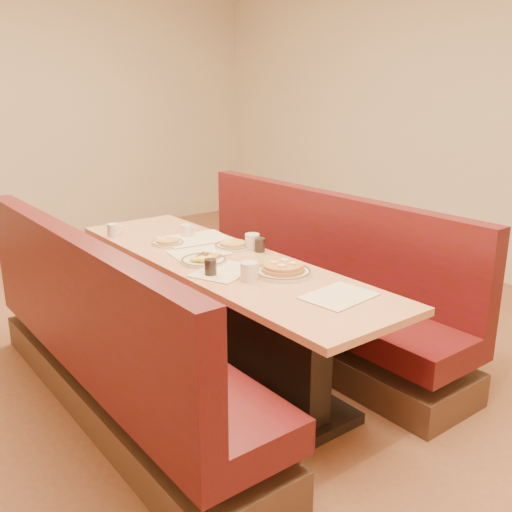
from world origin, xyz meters
TOP-DOWN VIEW (x-y plane):
  - ground at (0.00, 0.00)m, footprint 8.00×8.00m
  - room_envelope at (0.00, 0.00)m, footprint 6.04×8.04m
  - diner_table at (0.00, 0.00)m, footprint 0.70×2.50m
  - booth_left at (-0.73, 0.00)m, footprint 0.55×2.50m
  - booth_right at (0.73, 0.00)m, footprint 0.55×2.50m
  - placemat_near_left at (-0.12, -0.20)m, footprint 0.43×0.38m
  - placemat_near_right at (0.10, -0.87)m, footprint 0.37×0.29m
  - placemat_far_left at (-0.04, 0.19)m, footprint 0.38×0.31m
  - placemat_far_right at (0.12, 0.48)m, footprint 0.48×0.38m
  - pancake_plate at (0.11, -0.44)m, footprint 0.32×0.32m
  - eggs_plate at (-0.12, 0.01)m, footprint 0.27×0.27m
  - extra_plate_mid at (0.20, 0.16)m, footprint 0.24×0.24m
  - extra_plate_far at (-0.09, 0.49)m, footprint 0.21×0.21m
  - coffee_mug_a at (0.28, 0.06)m, footprint 0.13×0.09m
  - coffee_mug_b at (-0.10, -0.41)m, footprint 0.13×0.10m
  - coffee_mug_c at (0.12, 0.59)m, footprint 0.11×0.07m
  - coffee_mug_d at (-0.28, 0.90)m, footprint 0.11×0.08m
  - soda_tumbler_near at (-0.22, -0.21)m, footprint 0.07×0.07m
  - soda_tumbler_mid at (0.28, -0.02)m, footprint 0.06×0.06m

SIDE VIEW (x-z plane):
  - ground at x=0.00m, z-range 0.00..0.00m
  - booth_left at x=-0.73m, z-range -0.16..0.89m
  - booth_right at x=0.73m, z-range -0.16..0.89m
  - diner_table at x=0.00m, z-range 0.00..0.75m
  - placemat_near_left at x=-0.12m, z-range 0.75..0.76m
  - placemat_near_right at x=0.10m, z-range 0.75..0.76m
  - placemat_far_left at x=-0.04m, z-range 0.75..0.76m
  - placemat_far_right at x=0.12m, z-range 0.75..0.76m
  - extra_plate_far at x=-0.09m, z-range 0.74..0.79m
  - eggs_plate at x=-0.12m, z-range 0.74..0.79m
  - extra_plate_mid at x=0.20m, z-range 0.74..0.79m
  - pancake_plate at x=0.11m, z-range 0.74..0.81m
  - coffee_mug_c at x=0.12m, z-range 0.75..0.83m
  - soda_tumbler_mid at x=0.28m, z-range 0.75..0.84m
  - coffee_mug_d at x=-0.28m, z-range 0.75..0.84m
  - soda_tumbler_near at x=-0.22m, z-range 0.75..0.84m
  - coffee_mug_a at x=0.28m, z-range 0.75..0.85m
  - coffee_mug_b at x=-0.10m, z-range 0.75..0.85m
  - room_envelope at x=0.00m, z-range 0.52..3.34m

